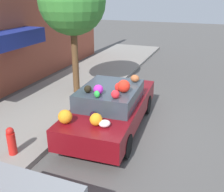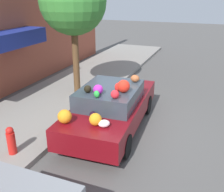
{
  "view_description": "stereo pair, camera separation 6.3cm",
  "coord_description": "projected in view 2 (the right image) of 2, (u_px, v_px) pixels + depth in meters",
  "views": [
    {
      "loc": [
        -6.42,
        -2.39,
        3.73
      ],
      "look_at": [
        0.0,
        0.09,
        0.99
      ],
      "focal_mm": 42.0,
      "sensor_mm": 36.0,
      "label": 1
    },
    {
      "loc": [
        -6.4,
        -2.45,
        3.73
      ],
      "look_at": [
        0.0,
        0.09,
        0.99
      ],
      "focal_mm": 42.0,
      "sensor_mm": 36.0,
      "label": 2
    }
  ],
  "objects": [
    {
      "name": "ground_plane",
      "position": [
        115.0,
        128.0,
        7.74
      ],
      "size": [
        60.0,
        60.0,
        0.0
      ],
      "primitive_type": "plane",
      "color": "#565451"
    },
    {
      "name": "street_tree",
      "position": [
        73.0,
        2.0,
        8.94
      ],
      "size": [
        2.33,
        2.33,
        4.48
      ],
      "color": "brown",
      "rests_on": "sidewalk_curb"
    },
    {
      "name": "art_car",
      "position": [
        111.0,
        106.0,
        7.47
      ],
      "size": [
        4.32,
        1.93,
        1.64
      ],
      "rotation": [
        0.0,
        0.0,
        0.05
      ],
      "color": "maroon",
      "rests_on": "ground"
    },
    {
      "name": "fire_hydrant",
      "position": [
        11.0,
        141.0,
        6.15
      ],
      "size": [
        0.2,
        0.2,
        0.7
      ],
      "color": "red",
      "rests_on": "sidewalk_curb"
    },
    {
      "name": "sidewalk_curb",
      "position": [
        39.0,
        111.0,
        8.64
      ],
      "size": [
        24.0,
        3.2,
        0.14
      ],
      "color": "gray",
      "rests_on": "ground"
    }
  ]
}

